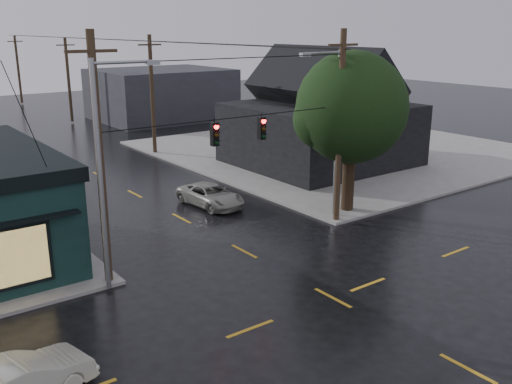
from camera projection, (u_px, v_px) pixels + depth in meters
ground_plane at (333, 298)px, 22.32m from camera, size 160.00×160.00×0.00m
sidewalk_ne at (339, 149)px, 49.17m from camera, size 28.00×28.00×0.15m
ne_building at (322, 106)px, 42.77m from camera, size 12.60×11.60×8.75m
corner_tree at (352, 108)px, 31.11m from camera, size 6.18×6.18×8.92m
utility_pole_nw at (109, 283)px, 23.62m from camera, size 2.00×0.32×10.15m
utility_pole_ne at (336, 222)px, 31.05m from camera, size 2.00×0.32×10.15m
utility_pole_far_a at (155, 154)px, 47.64m from camera, size 2.00×0.32×9.65m
utility_pole_far_b at (72, 123)px, 63.07m from camera, size 2.00×0.32×9.15m
utility_pole_far_c at (22, 104)px, 78.50m from camera, size 2.00×0.32×9.15m
span_signal_assembly at (239, 130)px, 25.80m from camera, size 13.00×0.48×1.23m
streetlight_nw at (109, 291)px, 22.91m from camera, size 5.40×0.30×9.15m
streetlight_ne at (334, 217)px, 31.88m from camera, size 5.40×0.30×9.15m
bg_building_east at (161, 94)px, 65.41m from camera, size 14.00×12.00×5.60m
sedan_cream at (18, 383)px, 15.81m from camera, size 4.50×2.44×1.41m
suv_silver at (211, 195)px, 33.63m from camera, size 2.57×4.80×1.28m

